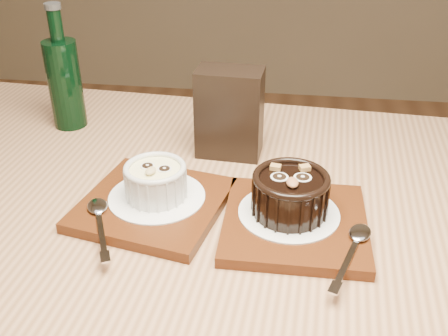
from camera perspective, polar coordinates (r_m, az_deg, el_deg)
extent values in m
cube|color=#946440|center=(0.69, 0.01, -7.36)|extent=(1.25, 0.87, 0.04)
cylinder|color=#946440|center=(1.37, -20.27, -7.74)|extent=(0.06, 0.06, 0.71)
cube|color=#53250D|center=(0.71, -7.74, -3.93)|extent=(0.21, 0.21, 0.01)
cylinder|color=white|center=(0.71, -7.31, -3.09)|extent=(0.13, 0.13, 0.00)
cylinder|color=silver|center=(0.70, -7.42, -1.62)|extent=(0.08, 0.08, 0.04)
cylinder|color=#F8EC97|center=(0.69, -7.53, -0.24)|extent=(0.07, 0.07, 0.00)
torus|color=silver|center=(0.69, -7.55, 0.01)|extent=(0.08, 0.08, 0.01)
cylinder|color=black|center=(0.70, -8.33, 0.28)|extent=(0.02, 0.02, 0.00)
cylinder|color=black|center=(0.69, -6.50, -0.04)|extent=(0.02, 0.02, 0.00)
ellipsoid|color=tan|center=(0.68, -7.99, -0.31)|extent=(0.02, 0.02, 0.01)
cube|color=#53250D|center=(0.68, 7.71, -5.99)|extent=(0.18, 0.18, 0.01)
cylinder|color=white|center=(0.68, 7.06, -4.84)|extent=(0.13, 0.13, 0.00)
cylinder|color=black|center=(0.67, 7.20, -3.06)|extent=(0.09, 0.09, 0.05)
cylinder|color=black|center=(0.65, 7.33, -1.36)|extent=(0.08, 0.08, 0.00)
torus|color=black|center=(0.65, 7.35, -1.10)|extent=(0.10, 0.10, 0.01)
cylinder|color=black|center=(0.65, 6.06, -0.92)|extent=(0.02, 0.02, 0.00)
cylinder|color=black|center=(0.66, 8.57, -0.96)|extent=(0.02, 0.02, 0.00)
ellipsoid|color=#945430|center=(0.64, 7.46, -1.58)|extent=(0.02, 0.02, 0.01)
cube|color=olive|center=(0.67, 5.63, 0.09)|extent=(0.01, 0.01, 0.01)
cube|color=olive|center=(0.67, 8.79, 0.03)|extent=(0.02, 0.01, 0.01)
cube|color=black|center=(0.81, 0.61, 6.00)|extent=(0.10, 0.07, 0.14)
cylinder|color=black|center=(0.95, -16.91, 8.67)|extent=(0.06, 0.06, 0.15)
cylinder|color=black|center=(0.92, -17.87, 14.56)|extent=(0.02, 0.02, 0.05)
cylinder|color=#333333|center=(0.91, -18.18, 16.41)|extent=(0.03, 0.03, 0.01)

